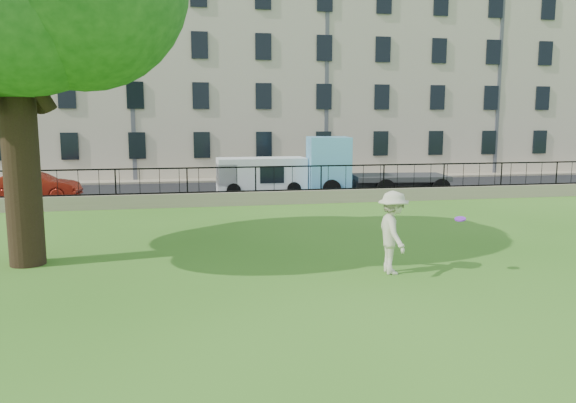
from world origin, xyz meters
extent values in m
plane|color=#316818|center=(0.00, 0.00, 0.00)|extent=(120.00, 120.00, 0.00)
cube|color=gray|center=(0.00, 12.00, 0.30)|extent=(50.00, 0.40, 0.60)
cube|color=black|center=(0.00, 12.00, 0.63)|extent=(50.00, 0.05, 0.06)
cube|color=black|center=(0.00, 12.00, 1.70)|extent=(50.00, 0.05, 0.06)
cube|color=black|center=(0.00, 16.70, 0.01)|extent=(60.00, 9.00, 0.01)
cube|color=gray|center=(0.00, 21.90, 0.06)|extent=(60.00, 1.40, 0.12)
cube|color=beige|center=(0.00, 27.60, 6.50)|extent=(56.00, 10.00, 13.00)
cylinder|color=black|center=(-7.30, 2.88, 2.48)|extent=(0.91, 0.91, 4.96)
imported|color=beige|center=(1.86, 0.27, 1.03)|extent=(0.84, 1.38, 2.07)
cylinder|color=purple|center=(3.43, -0.16, 1.40)|extent=(0.31, 0.31, 0.12)
imported|color=#A02113|center=(-10.04, 15.40, 0.67)|extent=(4.14, 1.71, 1.33)
cube|color=silver|center=(0.74, 15.40, 0.93)|extent=(4.45, 1.79, 1.86)
cube|color=#62B4E6|center=(6.50, 14.40, 1.46)|extent=(7.17, 3.21, 2.91)
camera|label=1|loc=(-3.26, -12.62, 3.84)|focal=35.00mm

